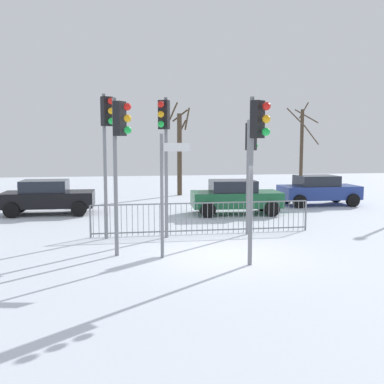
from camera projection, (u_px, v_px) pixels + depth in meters
ground_plane at (222, 255)px, 12.18m from camera, size 60.00×60.00×0.00m
traffic_light_mid_right at (107, 133)px, 13.85m from camera, size 0.43×0.50×4.58m
traffic_light_rear_right at (164, 136)px, 14.01m from camera, size 0.41×0.52×4.48m
traffic_light_foreground_right at (251, 151)px, 14.84m from camera, size 0.48×0.46×3.81m
traffic_light_mid_left at (119, 141)px, 11.76m from camera, size 0.49×0.44×4.24m
traffic_light_foreground_left at (257, 143)px, 10.82m from camera, size 0.45×0.48×4.17m
direction_sign_post at (164, 189)px, 11.74m from camera, size 0.78×0.21×3.30m
pedestrian_guard_railing at (202, 218)px, 15.02m from camera, size 7.45×0.08×1.07m
car_green_mid at (235, 196)px, 19.23m from camera, size 3.88×2.09×1.47m
car_black_near at (48, 196)px, 19.19m from camera, size 3.83×1.98×1.47m
car_blue_far at (318, 190)px, 21.97m from camera, size 3.80×1.93×1.47m
bare_tree_centre at (180, 150)px, 26.01m from camera, size 1.24×1.13×5.44m
bare_tree_right at (302, 147)px, 27.26m from camera, size 1.96×1.43×5.54m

